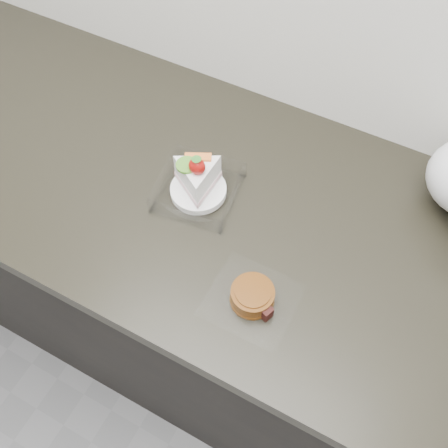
{
  "coord_description": "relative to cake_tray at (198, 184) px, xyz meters",
  "views": [
    {
      "loc": [
        0.29,
        1.17,
        1.71
      ],
      "look_at": [
        0.05,
        1.62,
        0.94
      ],
      "focal_mm": 40.0,
      "sensor_mm": 36.0,
      "label": 1
    }
  ],
  "objects": [
    {
      "name": "cake_tray",
      "position": [
        0.0,
        0.0,
        0.0
      ],
      "size": [
        0.17,
        0.17,
        0.12
      ],
      "rotation": [
        0.0,
        0.0,
        0.15
      ],
      "color": "white",
      "rests_on": "counter"
    },
    {
      "name": "counter",
      "position": [
        0.04,
        0.01,
        -0.48
      ],
      "size": [
        2.04,
        0.64,
        0.9
      ],
      "color": "black",
      "rests_on": "ground"
    },
    {
      "name": "mooncake_wrap",
      "position": [
        0.2,
        -0.16,
        -0.02
      ],
      "size": [
        0.15,
        0.15,
        0.04
      ],
      "rotation": [
        0.0,
        0.0,
        0.17
      ],
      "color": "white",
      "rests_on": "counter"
    }
  ]
}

